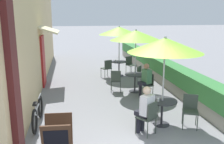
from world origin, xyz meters
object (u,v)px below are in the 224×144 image
object	(u,v)px
coffee_cup_far	(115,61)
cafe_chair_far_left	(130,63)
coffee_cup_near	(158,100)
cafe_chair_mid_left	(148,83)
cafe_chair_mid_back	(116,79)
cafe_chair_near_right	(190,108)
seated_patron_near_left	(145,108)
cafe_chair_far_right	(107,67)
patio_umbrella_far	(119,31)
cafe_chair_near_left	(149,116)
bicycle_leaning	(38,113)
patio_umbrella_mid	(136,35)
patio_table_far	(119,65)
patio_umbrella_near	(165,45)
seated_patron_mid_left	(145,79)
cafe_chair_mid_right	(141,75)
patio_table_near	(162,107)
cafe_chair_near_back	(148,99)
patio_table_mid	(135,79)
menu_board	(58,142)

from	to	relation	value
coffee_cup_far	cafe_chair_far_left	bearing A→B (deg)	23.38
coffee_cup_near	cafe_chair_mid_left	size ratio (longest dim) A/B	0.10
cafe_chair_mid_back	cafe_chair_far_left	bearing A→B (deg)	78.25
cafe_chair_mid_back	cafe_chair_near_right	bearing A→B (deg)	-55.33
seated_patron_near_left	coffee_cup_near	bearing A→B (deg)	0.71
cafe_chair_mid_back	cafe_chair_far_right	distance (m)	2.24
cafe_chair_mid_left	cafe_chair_far_right	bearing A→B (deg)	1.24
seated_patron_near_left	patio_umbrella_far	size ratio (longest dim) A/B	0.51
cafe_chair_near_left	bicycle_leaning	world-z (taller)	cafe_chair_near_left
patio_umbrella_mid	cafe_chair_mid_left	world-z (taller)	patio_umbrella_mid
coffee_cup_near	patio_table_far	bearing A→B (deg)	89.07
patio_umbrella_near	seated_patron_mid_left	world-z (taller)	patio_umbrella_near
patio_umbrella_near	patio_umbrella_far	world-z (taller)	same
seated_patron_mid_left	cafe_chair_mid_left	bearing A→B (deg)	-90.00
coffee_cup_far	patio_table_far	bearing A→B (deg)	0.09
cafe_chair_far_left	cafe_chair_mid_right	bearing A→B (deg)	64.47
seated_patron_mid_left	cafe_chair_near_right	bearing A→B (deg)	172.26
cafe_chair_mid_right	patio_table_near	bearing A→B (deg)	34.30
cafe_chair_near_left	cafe_chair_far_right	xyz separation A→B (m)	(-0.16, 5.85, 0.00)
cafe_chair_near_right	cafe_chair_far_right	bearing A→B (deg)	-52.94
cafe_chair_near_back	cafe_chair_far_right	world-z (taller)	same
cafe_chair_near_left	cafe_chair_mid_left	xyz separation A→B (m)	(0.89, 2.86, 0.00)
seated_patron_mid_left	cafe_chair_far_right	xyz separation A→B (m)	(-0.95, 3.02, -0.17)
patio_table_near	cafe_chair_near_right	xyz separation A→B (m)	(0.71, -0.22, -0.00)
patio_table_near	coffee_cup_far	bearing A→B (deg)	92.32
cafe_chair_near_left	patio_table_mid	bearing A→B (deg)	43.39
cafe_chair_far_left	menu_board	size ratio (longest dim) A/B	0.88
patio_table_mid	seated_patron_near_left	bearing A→B (deg)	-100.72
menu_board	seated_patron_near_left	bearing A→B (deg)	29.16
cafe_chair_far_left	patio_umbrella_mid	bearing A→B (deg)	56.89
patio_umbrella_mid	cafe_chair_mid_left	xyz separation A→B (m)	(0.30, -0.68, -1.68)
cafe_chair_near_left	patio_table_mid	distance (m)	3.59
patio_umbrella_near	cafe_chair_near_back	world-z (taller)	patio_umbrella_near
cafe_chair_mid_right	patio_umbrella_far	xyz separation A→B (m)	(-0.54, 2.07, 1.68)
cafe_chair_near_right	patio_table_mid	world-z (taller)	cafe_chair_near_right
cafe_chair_mid_left	cafe_chair_mid_back	size ratio (longest dim) A/B	1.00
menu_board	patio_table_far	bearing A→B (deg)	73.11
cafe_chair_mid_left	cafe_chair_mid_back	distance (m)	1.28
cafe_chair_mid_left	bicycle_leaning	distance (m)	4.10
patio_table_mid	cafe_chair_mid_right	distance (m)	0.74
cafe_chair_mid_right	cafe_chair_far_left	size ratio (longest dim) A/B	1.00
patio_table_far	cafe_chair_far_left	world-z (taller)	cafe_chair_far_left
patio_table_near	cafe_chair_far_right	distance (m)	5.39
patio_umbrella_mid	cafe_chair_far_right	bearing A→B (deg)	107.99
seated_patron_mid_left	cafe_chair_mid_right	distance (m)	1.34
patio_table_near	cafe_chair_far_left	bearing A→B (deg)	84.40
cafe_chair_far_right	bicycle_leaning	world-z (taller)	cafe_chair_far_right
menu_board	cafe_chair_mid_left	bearing A→B (deg)	54.59
patio_umbrella_near	patio_table_far	size ratio (longest dim) A/B	3.06
cafe_chair_near_left	patio_umbrella_far	xyz separation A→B (m)	(0.49, 6.21, 1.68)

